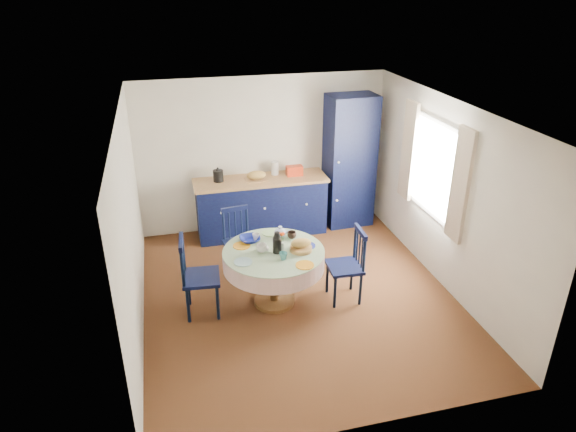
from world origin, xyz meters
name	(u,v)px	position (x,y,z in m)	size (l,w,h in m)	color
floor	(298,296)	(0.00, 0.00, 0.00)	(4.50, 4.50, 0.00)	black
ceiling	(300,110)	(0.00, 0.00, 2.50)	(4.50, 4.50, 0.00)	white
wall_back	(263,154)	(0.00, 2.25, 1.25)	(4.00, 0.02, 2.50)	beige
wall_left	(130,229)	(-2.00, 0.00, 1.25)	(0.02, 4.50, 2.50)	beige
wall_right	(446,195)	(2.00, 0.00, 1.25)	(0.02, 4.50, 2.50)	beige
window	(434,168)	(1.95, 0.30, 1.52)	(0.10, 1.74, 1.45)	white
kitchen_counter	(261,205)	(-0.10, 1.96, 0.49)	(2.12, 0.67, 1.19)	black
pantry_cabinet	(349,161)	(1.40, 2.00, 1.09)	(0.79, 0.58, 2.19)	black
dining_table	(274,259)	(-0.33, -0.06, 0.65)	(1.27, 1.27, 1.05)	#563218
chair_left	(197,276)	(-1.30, -0.03, 0.53)	(0.49, 0.51, 1.05)	black
chair_far	(239,241)	(-0.65, 0.84, 0.48)	(0.48, 0.46, 0.95)	black
chair_right	(348,265)	(0.60, -0.19, 0.50)	(0.44, 0.46, 0.99)	black
mug_a	(262,248)	(-0.49, -0.05, 0.82)	(0.13, 0.13, 0.10)	silver
mug_b	(283,256)	(-0.27, -0.30, 0.82)	(0.10, 0.10, 0.09)	teal
mug_c	(292,235)	(-0.04, 0.20, 0.82)	(0.12, 0.12, 0.09)	black
mug_d	(256,237)	(-0.50, 0.27, 0.82)	(0.10, 0.10, 0.09)	silver
cobalt_bowl	(250,239)	(-0.58, 0.25, 0.80)	(0.27, 0.27, 0.07)	navy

